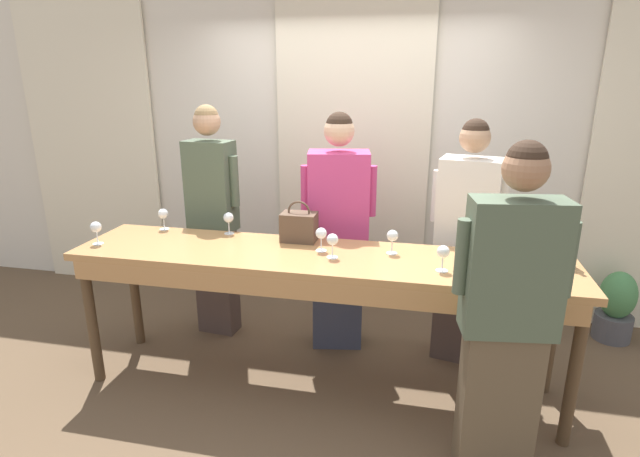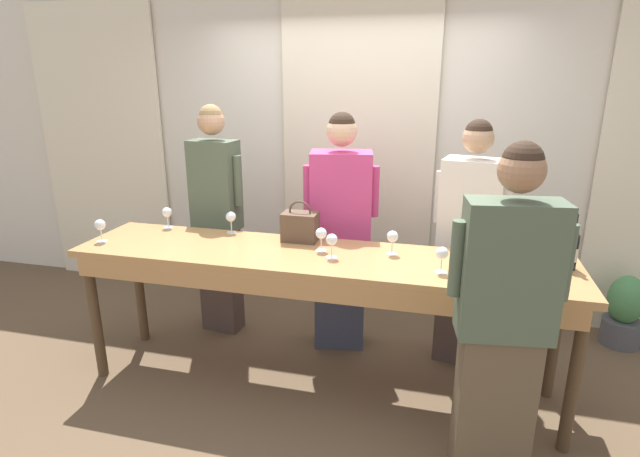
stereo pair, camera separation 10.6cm
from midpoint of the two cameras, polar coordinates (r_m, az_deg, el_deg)
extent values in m
plane|color=brown|center=(3.60, -1.12, -17.38)|extent=(18.00, 18.00, 0.00)
cube|color=silver|center=(4.42, 3.10, 8.82)|extent=(12.00, 0.06, 2.80)
cube|color=#EFE5C6|center=(5.38, -25.02, 8.16)|extent=(1.31, 0.03, 2.69)
cube|color=#EFE5C6|center=(4.37, 2.95, 7.97)|extent=(1.31, 0.03, 2.69)
cube|color=#B27F4C|center=(3.17, -1.22, -3.35)|extent=(3.17, 0.67, 0.05)
cube|color=#B27F4C|center=(2.91, -2.67, -7.05)|extent=(3.04, 0.03, 0.12)
cylinder|color=#4C3823|center=(3.78, -25.38, -9.48)|extent=(0.07, 0.07, 0.91)
cylinder|color=#4C3823|center=(3.17, 26.14, -14.81)|extent=(0.07, 0.07, 0.91)
cylinder|color=#4C3823|center=(4.15, -21.12, -6.52)|extent=(0.07, 0.07, 0.91)
cylinder|color=#4C3823|center=(3.61, 24.29, -10.54)|extent=(0.07, 0.07, 0.91)
cylinder|color=black|center=(3.26, 25.65, -2.15)|extent=(0.08, 0.08, 0.20)
cone|color=black|center=(3.23, 25.94, -0.07)|extent=(0.08, 0.08, 0.04)
cylinder|color=black|center=(3.21, 26.08, 1.02)|extent=(0.03, 0.03, 0.08)
cylinder|color=beige|center=(3.27, 25.63, -2.31)|extent=(0.08, 0.08, 0.08)
cube|color=brown|center=(3.39, -3.31, 0.17)|extent=(0.24, 0.16, 0.20)
torus|color=brown|center=(3.36, -3.34, 1.88)|extent=(0.16, 0.01, 0.16)
cylinder|color=white|center=(3.19, 7.25, -2.82)|extent=(0.07, 0.07, 0.00)
cylinder|color=white|center=(3.18, 7.28, -2.07)|extent=(0.01, 0.01, 0.08)
sphere|color=white|center=(3.16, 7.33, -0.81)|extent=(0.07, 0.07, 0.07)
cylinder|color=white|center=(3.68, -24.79, -1.59)|extent=(0.07, 0.07, 0.00)
cylinder|color=white|center=(3.67, -24.87, -0.94)|extent=(0.01, 0.01, 0.08)
sphere|color=white|center=(3.65, -25.02, 0.15)|extent=(0.07, 0.07, 0.07)
cylinder|color=white|center=(3.20, 24.52, -4.27)|extent=(0.07, 0.07, 0.00)
cylinder|color=white|center=(3.19, 24.62, -3.53)|extent=(0.01, 0.01, 0.08)
sphere|color=white|center=(3.16, 24.79, -2.29)|extent=(0.07, 0.07, 0.07)
cylinder|color=white|center=(3.63, -11.16, -0.55)|extent=(0.07, 0.07, 0.00)
cylinder|color=white|center=(3.61, -11.20, 0.12)|extent=(0.01, 0.01, 0.08)
sphere|color=white|center=(3.59, -11.26, 1.23)|extent=(0.07, 0.07, 0.07)
sphere|color=maroon|center=(3.60, -11.25, 1.09)|extent=(0.05, 0.05, 0.05)
cylinder|color=white|center=(3.10, 0.43, -3.31)|extent=(0.07, 0.07, 0.00)
cylinder|color=white|center=(3.08, 0.44, -2.54)|extent=(0.01, 0.01, 0.08)
sphere|color=white|center=(3.06, 0.44, -1.26)|extent=(0.07, 0.07, 0.07)
cylinder|color=white|center=(3.85, -18.10, -0.06)|extent=(0.07, 0.07, 0.00)
cylinder|color=white|center=(3.83, -18.16, 0.57)|extent=(0.01, 0.01, 0.08)
sphere|color=white|center=(3.82, -18.26, 1.62)|extent=(0.07, 0.07, 0.07)
sphere|color=maroon|center=(3.82, -18.25, 1.49)|extent=(0.05, 0.05, 0.05)
cylinder|color=white|center=(3.21, -0.81, -2.54)|extent=(0.07, 0.07, 0.00)
cylinder|color=white|center=(3.20, -0.82, -1.80)|extent=(0.01, 0.01, 0.08)
sphere|color=white|center=(3.18, -0.82, -0.55)|extent=(0.07, 0.07, 0.07)
sphere|color=maroon|center=(3.18, -0.82, -0.71)|extent=(0.05, 0.05, 0.05)
cylinder|color=white|center=(2.97, 12.75, -4.72)|extent=(0.07, 0.07, 0.00)
cylinder|color=white|center=(2.95, 12.80, -3.92)|extent=(0.01, 0.01, 0.08)
sphere|color=white|center=(2.93, 12.90, -2.59)|extent=(0.07, 0.07, 0.07)
cube|color=#473833|center=(4.17, -12.38, -5.85)|extent=(0.32, 0.21, 0.88)
cube|color=#4C5B47|center=(3.93, -13.11, 4.73)|extent=(0.38, 0.25, 0.69)
sphere|color=tan|center=(3.86, -13.61, 11.77)|extent=(0.20, 0.20, 0.20)
sphere|color=#93754C|center=(3.86, -13.65, 12.30)|extent=(0.18, 0.18, 0.18)
cylinder|color=#4C5B47|center=(3.82, -10.58, 5.33)|extent=(0.08, 0.08, 0.38)
cylinder|color=#4C5B47|center=(4.03, -15.62, 5.59)|extent=(0.08, 0.08, 0.38)
cube|color=#383D51|center=(3.89, 1.21, -7.40)|extent=(0.41, 0.30, 0.85)
cube|color=#C63D7A|center=(3.64, 1.29, 3.55)|extent=(0.48, 0.35, 0.67)
sphere|color=#DBAD89|center=(3.55, 1.34, 11.08)|extent=(0.22, 0.22, 0.22)
sphere|color=#332319|center=(3.55, 1.34, 11.69)|extent=(0.19, 0.19, 0.19)
cylinder|color=#C63D7A|center=(3.63, 5.09, 4.28)|extent=(0.08, 0.08, 0.37)
cylinder|color=#C63D7A|center=(3.64, -2.50, 4.35)|extent=(0.08, 0.08, 0.37)
cube|color=#473833|center=(3.84, 14.91, -8.42)|extent=(0.38, 0.30, 0.84)
cube|color=silver|center=(3.59, 15.83, 2.49)|extent=(0.45, 0.35, 0.66)
sphere|color=tan|center=(3.50, 16.46, 9.94)|extent=(0.21, 0.21, 0.21)
sphere|color=#332319|center=(3.50, 16.51, 10.52)|extent=(0.18, 0.18, 0.18)
cylinder|color=silver|center=(3.55, 19.45, 2.84)|extent=(0.08, 0.08, 0.37)
cylinder|color=silver|center=(3.61, 12.39, 3.66)|extent=(0.08, 0.08, 0.37)
cube|color=brown|center=(2.85, 18.48, -18.55)|extent=(0.40, 0.23, 0.84)
cube|color=#4C5B47|center=(2.50, 20.11, -4.28)|extent=(0.46, 0.27, 0.67)
sphere|color=#9E7051|center=(2.37, 21.28, 6.40)|extent=(0.21, 0.21, 0.21)
sphere|color=#332319|center=(2.37, 21.38, 7.26)|extent=(0.18, 0.18, 0.18)
cylinder|color=#4C5B47|center=(2.42, 14.74, -3.15)|extent=(0.08, 0.08, 0.37)
cylinder|color=#4C5B47|center=(2.56, 25.44, -3.22)|extent=(0.08, 0.08, 0.37)
cylinder|color=#4C4C51|center=(4.68, 29.84, -9.70)|extent=(0.28, 0.28, 0.21)
ellipsoid|color=#47844C|center=(4.58, 30.35, -6.58)|extent=(0.27, 0.27, 0.39)
camera|label=1|loc=(0.05, -90.96, -0.30)|focal=28.00mm
camera|label=2|loc=(0.05, 89.04, 0.30)|focal=28.00mm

